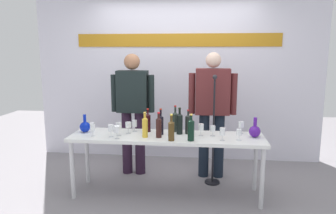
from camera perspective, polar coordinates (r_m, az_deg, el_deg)
The scene contains 28 objects.
ground_plane at distance 4.02m, azimuth -0.25°, elevation -15.43°, with size 10.00×10.00×0.00m, color gray.
back_wall at distance 5.06m, azimuth 1.65°, elevation 7.49°, with size 4.52×0.11×3.00m.
display_table at distance 3.78m, azimuth -0.26°, elevation -6.09°, with size 2.29×0.58×0.74m.
decanter_blue_left at distance 4.03m, azimuth -14.74°, elevation -3.41°, with size 0.13×0.13×0.22m.
decanter_blue_right at distance 3.81m, azimuth 15.38°, elevation -4.17°, with size 0.13×0.13×0.23m.
presenter_left at distance 4.41m, azimuth -6.37°, elevation 0.17°, with size 0.61×0.22×1.70m.
presenter_right at distance 4.30m, azimuth 7.99°, elevation 0.12°, with size 0.65×0.22×1.72m.
wine_bottle_0 at distance 3.80m, azimuth 2.10°, elevation -2.87°, with size 0.07×0.07×0.32m.
wine_bottle_1 at distance 3.66m, azimuth -4.18°, elevation -3.47°, with size 0.07×0.07×0.30m.
wine_bottle_2 at distance 3.81m, azimuth 3.64°, elevation -3.00°, with size 0.07×0.07×0.30m.
wine_bottle_3 at distance 3.52m, azimuth 4.17°, elevation -4.00°, with size 0.07×0.07×0.30m.
wine_bottle_4 at distance 3.52m, azimuth 0.60°, elevation -4.11°, with size 0.07×0.07×0.30m.
wine_bottle_5 at distance 3.77m, azimuth -1.32°, elevation -3.08°, with size 0.07×0.07×0.32m.
wine_bottle_6 at distance 3.64m, azimuth -1.68°, elevation -3.55°, with size 0.07×0.07×0.30m.
wine_bottle_7 at distance 3.92m, azimuth 1.31°, elevation -2.52°, with size 0.07×0.07×0.33m.
wine_bottle_8 at distance 3.92m, azimuth -3.64°, elevation -2.70°, with size 0.07×0.07×0.29m.
wine_glass_left_0 at distance 3.81m, azimuth -13.45°, elevation -3.51°, with size 0.06×0.06×0.16m.
wine_glass_left_1 at distance 3.85m, azimuth -7.17°, elevation -3.25°, with size 0.07×0.07×0.14m.
wine_glass_left_2 at distance 3.73m, azimuth -10.26°, elevation -3.78°, with size 0.07×0.07×0.15m.
wine_glass_left_3 at distance 3.64m, azimuth -9.20°, elevation -4.02°, with size 0.07×0.07×0.15m.
wine_glass_left_4 at distance 3.95m, azimuth -6.03°, elevation -3.03°, with size 0.06×0.06×0.14m.
wine_glass_left_5 at distance 3.77m, azimuth -8.89°, elevation -3.44°, with size 0.07×0.07×0.16m.
wine_glass_right_0 at distance 3.75m, azimuth 8.09°, elevation -3.93°, with size 0.06×0.06×0.13m.
wine_glass_right_1 at distance 3.62m, azimuth 12.71°, elevation -4.52°, with size 0.06×0.06×0.13m.
wine_glass_right_2 at distance 3.74m, azimuth 5.97°, elevation -3.64°, with size 0.06×0.06×0.15m.
wine_glass_right_3 at distance 3.58m, azimuth 9.79°, elevation -4.42°, with size 0.06×0.06×0.15m.
wine_glass_right_4 at distance 3.92m, azimuth 13.06°, elevation -3.17°, with size 0.07×0.07×0.15m.
microphone_stand at distance 4.20m, azimuth 8.12°, elevation -7.43°, with size 0.20×0.20×1.44m.
Camera 1 is at (0.42, -3.60, 1.73)m, focal length 33.78 mm.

